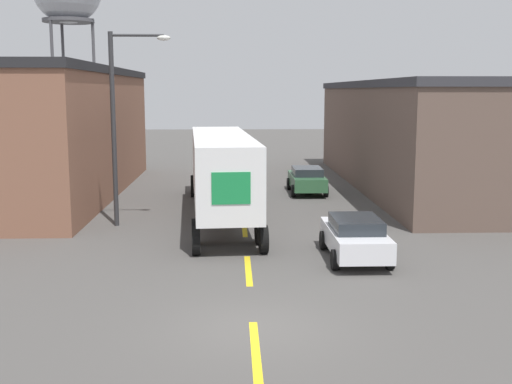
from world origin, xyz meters
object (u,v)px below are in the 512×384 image
at_px(street_lamp, 120,115).
at_px(parked_car_right_near, 355,237).
at_px(parked_car_right_far, 307,179).
at_px(semi_truck, 220,166).

bearing_deg(street_lamp, parked_car_right_near, -33.49).
relative_size(parked_car_right_near, parked_car_right_far, 1.00).
height_order(semi_truck, parked_car_right_far, semi_truck).
bearing_deg(parked_car_right_near, parked_car_right_far, 90.00).
distance_m(parked_car_right_far, street_lamp, 12.73).
distance_m(parked_car_right_near, parked_car_right_far, 14.16).
bearing_deg(parked_car_right_far, semi_truck, -126.26).
bearing_deg(street_lamp, parked_car_right_far, 43.54).
bearing_deg(parked_car_right_near, street_lamp, 146.51).
bearing_deg(parked_car_right_near, semi_truck, 121.34).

